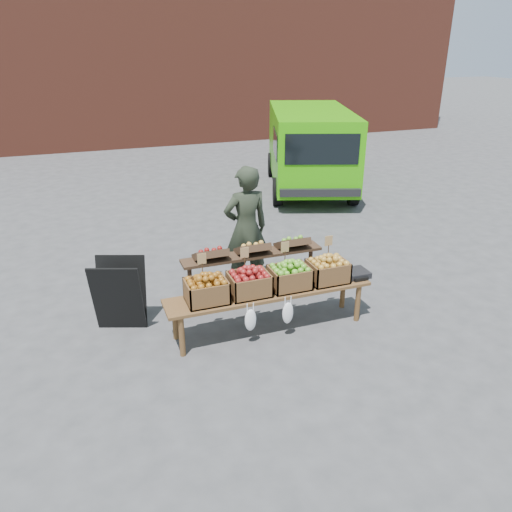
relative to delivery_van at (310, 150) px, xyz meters
name	(u,v)px	position (x,y,z in m)	size (l,w,h in m)	color
ground	(342,319)	(-2.43, -6.11, -0.99)	(80.00, 80.00, 0.00)	#454547
delivery_van	(310,150)	(0.00, 0.00, 0.00)	(2.02, 4.42, 1.98)	#34AF08
vendor	(246,229)	(-3.32, -4.71, -0.04)	(0.69, 0.45, 1.89)	#232B1E
chalkboard_sign	(119,295)	(-5.26, -5.29, -0.50)	(0.64, 0.35, 0.97)	black
back_table	(253,271)	(-3.43, -5.29, -0.47)	(2.10, 0.44, 1.04)	#3A2619
display_bench	(269,310)	(-3.46, -6.01, -0.70)	(2.70, 0.56, 0.57)	brown
crate_golden_apples	(207,291)	(-4.28, -6.01, -0.28)	(0.50, 0.40, 0.28)	#98651E
crate_russet_pears	(249,284)	(-3.73, -6.01, -0.28)	(0.50, 0.40, 0.28)	maroon
crate_red_apples	(289,278)	(-3.18, -6.01, -0.28)	(0.50, 0.40, 0.28)	#31770F
crate_green_apples	(328,271)	(-2.63, -6.01, -0.28)	(0.50, 0.40, 0.28)	#AD9E30
weighing_scale	(355,273)	(-2.21, -6.01, -0.38)	(0.34, 0.30, 0.08)	black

